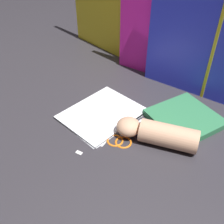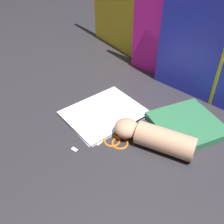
# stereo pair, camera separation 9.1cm
# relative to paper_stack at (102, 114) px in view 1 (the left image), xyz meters

# --- Properties ---
(ground_plane) EXTENTS (6.00, 6.00, 0.00)m
(ground_plane) POSITION_rel_paper_stack_xyz_m (0.06, 0.00, -0.00)
(ground_plane) COLOR #2D2B30
(backdrop_panel_left) EXTENTS (0.84, 0.06, 0.57)m
(backdrop_panel_left) POSITION_rel_paper_stack_xyz_m (-0.21, 0.40, 0.28)
(backdrop_panel_left) COLOR yellow
(backdrop_panel_left) RESTS_ON ground_plane
(backdrop_panel_center) EXTENTS (0.56, 0.13, 0.47)m
(backdrop_panel_center) POSITION_rel_paper_stack_xyz_m (0.05, 0.40, 0.23)
(backdrop_panel_center) COLOR #D81E9E
(backdrop_panel_center) RESTS_ON ground_plane
(paper_stack) EXTENTS (0.23, 0.29, 0.01)m
(paper_stack) POSITION_rel_paper_stack_xyz_m (0.00, 0.00, 0.00)
(paper_stack) COLOR white
(paper_stack) RESTS_ON ground_plane
(book_closed) EXTENTS (0.27, 0.27, 0.02)m
(book_closed) POSITION_rel_paper_stack_xyz_m (0.24, 0.19, 0.01)
(book_closed) COLOR #2D7247
(book_closed) RESTS_ON ground_plane
(scissors) EXTENTS (0.16, 0.18, 0.01)m
(scissors) POSITION_rel_paper_stack_xyz_m (0.13, -0.04, -0.00)
(scissors) COLOR silver
(scissors) RESTS_ON ground_plane
(hand_forearm) EXTENTS (0.28, 0.19, 0.08)m
(hand_forearm) POSITION_rel_paper_stack_xyz_m (0.24, 0.03, 0.03)
(hand_forearm) COLOR tan
(hand_forearm) RESTS_ON ground_plane
(paper_scrap_near) EXTENTS (0.02, 0.03, 0.00)m
(paper_scrap_near) POSITION_rel_paper_stack_xyz_m (0.11, -0.11, -0.00)
(paper_scrap_near) COLOR white
(paper_scrap_near) RESTS_ON ground_plane
(paper_scrap_mid) EXTENTS (0.02, 0.02, 0.00)m
(paper_scrap_mid) POSITION_rel_paper_stack_xyz_m (0.09, -0.19, -0.00)
(paper_scrap_mid) COLOR white
(paper_scrap_mid) RESTS_ON ground_plane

